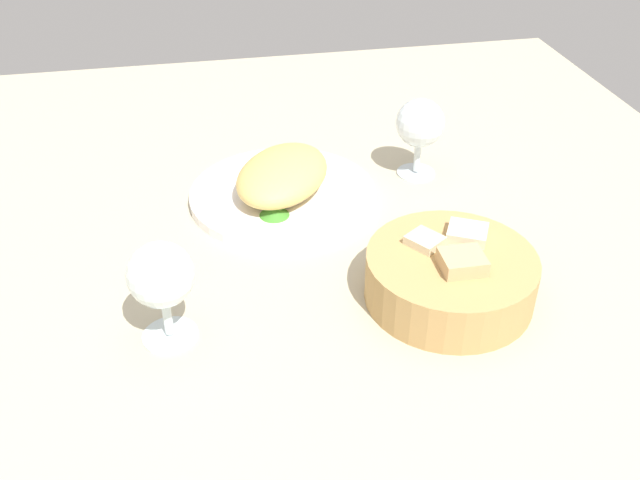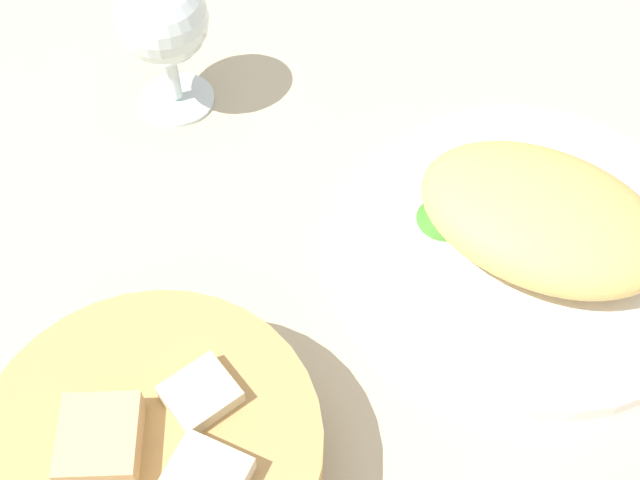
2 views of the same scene
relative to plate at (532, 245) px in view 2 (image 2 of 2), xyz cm
name	(u,v)px [view 2 (image 2 of 2)]	position (x,y,z in cm)	size (l,w,h in cm)	color
ground_plane	(354,229)	(12.57, -3.31, -1.70)	(140.00, 140.00, 2.00)	#B7AC8D
plate	(532,245)	(0.00, 0.00, 0.00)	(26.62, 26.62, 1.40)	white
omelette	(542,217)	(0.00, 0.00, 3.33)	(17.49, 11.78, 5.27)	#D7B460
lettuce_garnish	(445,213)	(6.15, -2.12, 1.36)	(4.11, 4.11, 1.32)	#3E872C
bread_basket	(155,460)	(25.67, 15.71, 2.47)	(19.68, 19.68, 7.76)	tan
wine_glass_near	(163,24)	(26.28, -16.63, 7.31)	(7.10, 7.10, 12.11)	silver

